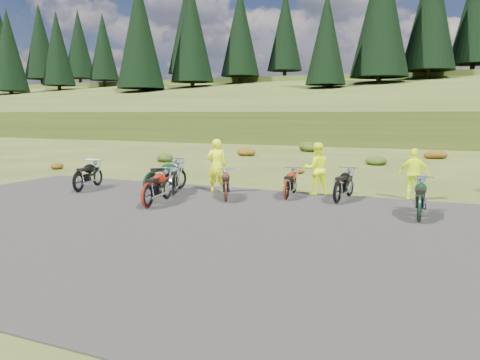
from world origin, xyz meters
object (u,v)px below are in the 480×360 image
at_px(motorcycle_0, 79,193).
at_px(motorcycle_3, 172,198).
at_px(motorcycle_7, 419,223).
at_px(person_middle, 217,166).

height_order(motorcycle_0, motorcycle_3, motorcycle_0).
relative_size(motorcycle_0, motorcycle_7, 1.01).
bearing_deg(motorcycle_0, person_middle, -78.71).
bearing_deg(motorcycle_3, motorcycle_7, -119.67).
xyz_separation_m(motorcycle_3, motorcycle_7, (7.84, -0.63, 0.00)).
relative_size(motorcycle_3, motorcycle_7, 1.00).
relative_size(motorcycle_7, person_middle, 1.09).
relative_size(motorcycle_0, motorcycle_3, 1.01).
height_order(motorcycle_3, motorcycle_7, motorcycle_7).
distance_m(motorcycle_3, motorcycle_7, 7.86).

